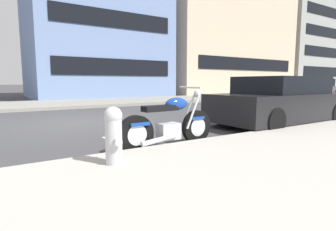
{
  "coord_description": "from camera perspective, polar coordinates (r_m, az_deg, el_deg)",
  "views": [
    {
      "loc": [
        -1.95,
        -8.19,
        1.21
      ],
      "look_at": [
        0.71,
        -4.01,
        0.59
      ],
      "focal_mm": 28.7,
      "sensor_mm": 36.0,
      "label": 1
    }
  ],
  "objects": [
    {
      "name": "ground_plane",
      "position": [
        8.51,
        -18.91,
        -1.45
      ],
      "size": [
        260.0,
        260.0,
        0.0
      ],
      "primitive_type": "plane",
      "color": "#3D3D3F"
    },
    {
      "name": "sidewalk_far_curb",
      "position": [
        20.43,
        10.64,
        3.81
      ],
      "size": [
        120.0,
        5.0,
        0.14
      ],
      "primitive_type": "cube",
      "color": "gray",
      "rests_on": "ground"
    },
    {
      "name": "parking_stall_stripe",
      "position": [
        5.14,
        -9.3,
        -6.57
      ],
      "size": [
        0.12,
        2.2,
        0.01
      ],
      "primitive_type": "cube",
      "color": "silver",
      "rests_on": "ground"
    },
    {
      "name": "parked_motorcycle",
      "position": [
        4.93,
        0.31,
        -1.95
      ],
      "size": [
        2.03,
        0.62,
        1.13
      ],
      "rotation": [
        0.0,
        0.0,
        0.05
      ],
      "color": "black",
      "rests_on": "ground"
    },
    {
      "name": "parked_car_at_intersection",
      "position": [
        8.31,
        22.64,
        2.73
      ],
      "size": [
        4.26,
        1.93,
        1.36
      ],
      "rotation": [
        0.0,
        0.0,
        0.0
      ],
      "color": "black",
      "rests_on": "ground"
    },
    {
      "name": "car_opposite_curb",
      "position": [
        23.99,
        28.93,
        4.96
      ],
      "size": [
        4.19,
        1.88,
        1.46
      ],
      "rotation": [
        0.0,
        0.0,
        3.15
      ],
      "color": "#4C515B",
      "rests_on": "ground"
    },
    {
      "name": "fire_hydrant",
      "position": [
        3.58,
        -11.5,
        -3.82
      ],
      "size": [
        0.24,
        0.36,
        0.76
      ],
      "color": "#B7B7BC",
      "rests_on": "sidewalk_near_curb"
    },
    {
      "name": "townhouse_corner_block",
      "position": [
        23.52,
        -15.79,
        16.13
      ],
      "size": [
        9.67,
        10.07,
        9.99
      ],
      "color": "#6B84B2",
      "rests_on": "ground"
    },
    {
      "name": "townhouse_mid_block",
      "position": [
        29.93,
        10.03,
        17.1
      ],
      "size": [
        14.2,
        9.33,
        12.89
      ],
      "color": "beige",
      "rests_on": "ground"
    },
    {
      "name": "townhouse_behind_pole",
      "position": [
        40.1,
        25.87,
        12.58
      ],
      "size": [
        12.21,
        8.11,
        10.99
      ],
      "color": "#939993",
      "rests_on": "ground"
    }
  ]
}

